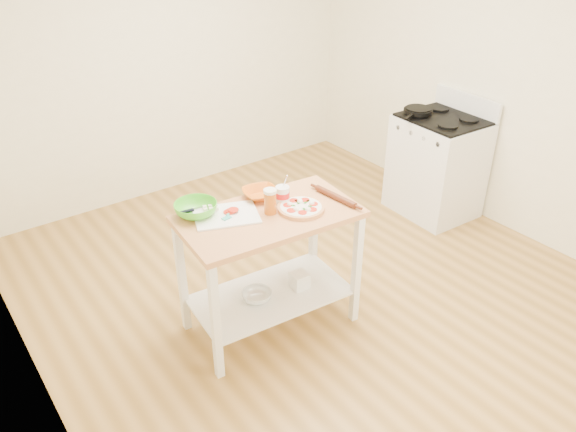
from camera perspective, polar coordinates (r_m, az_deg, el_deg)
The scene contains 15 objects.
room_shell at distance 3.78m, azimuth 3.26°, elevation 9.39°, with size 4.04×4.54×2.74m.
prep_island at distance 3.71m, azimuth -1.88°, elevation -3.15°, with size 1.20×0.73×0.90m.
gas_stove at distance 5.43m, azimuth 14.88°, elevation 4.98°, with size 0.66×0.76×1.11m.
skillet at distance 5.28m, azimuth 13.05°, elevation 10.38°, with size 0.40×0.26×0.03m.
pizza at distance 3.62m, azimuth 1.30°, elevation 0.87°, with size 0.31×0.31×0.05m.
cutting_board at distance 3.57m, azimuth -6.35°, elevation 0.14°, with size 0.48×0.42×0.04m.
spatula at distance 3.55m, azimuth -5.93°, elevation 0.10°, with size 0.15×0.07×0.01m.
knife at distance 3.64m, azimuth -9.63°, elevation 0.65°, with size 0.27×0.04×0.01m.
orange_bowl at distance 3.76m, azimuth -2.82°, elevation 2.29°, with size 0.23×0.23×0.06m, color #D15F11.
green_bowl at distance 3.59m, azimuth -9.35°, elevation 0.69°, with size 0.27×0.27×0.09m, color #4CC728.
beer_pint at distance 3.55m, azimuth -1.82°, elevation 1.51°, with size 0.08×0.08×0.17m.
yogurt_tub at distance 3.69m, azimuth -0.56°, elevation 2.21°, with size 0.09×0.09×0.20m.
rolling_pin at distance 3.75m, azimuth 4.86°, elevation 1.97°, with size 0.04×0.04×0.35m, color #5E2A15.
shelf_glass_bowl at distance 3.87m, azimuth -3.18°, elevation -8.12°, with size 0.21×0.21×0.06m, color silver.
shelf_bin at distance 3.96m, azimuth 1.17°, elevation -6.54°, with size 0.11×0.11×0.11m, color white.
Camera 1 is at (-2.28, -2.71, 2.67)m, focal length 35.00 mm.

